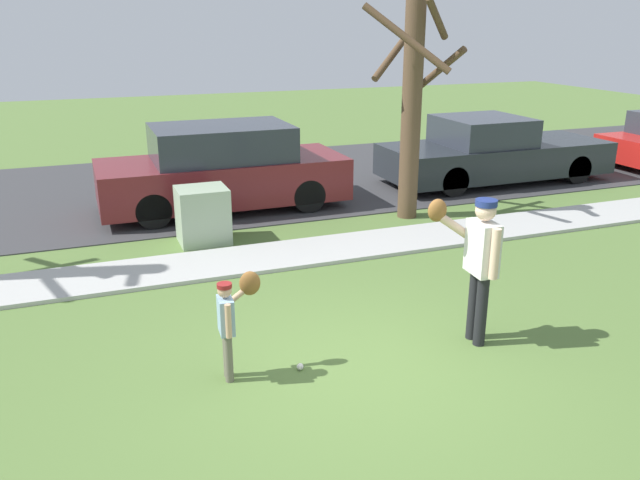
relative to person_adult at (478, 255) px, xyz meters
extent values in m
plane|color=#567538|center=(-1.53, 3.36, -1.06)|extent=(48.00, 48.00, 0.00)
cube|color=#B2B2AD|center=(-1.53, 3.46, -1.03)|extent=(36.00, 1.20, 0.06)
cube|color=#38383A|center=(-1.53, 8.46, -1.05)|extent=(36.00, 6.80, 0.02)
cylinder|color=black|center=(0.03, -0.10, -0.64)|extent=(0.13, 0.13, 0.85)
cylinder|color=black|center=(0.05, 0.06, -0.64)|extent=(0.13, 0.13, 0.85)
cube|color=silver|center=(0.04, -0.02, 0.08)|extent=(0.26, 0.42, 0.60)
sphere|color=beige|center=(0.04, -0.02, 0.52)|extent=(0.23, 0.23, 0.23)
cylinder|color=navy|center=(0.04, -0.02, 0.60)|extent=(0.24, 0.24, 0.07)
cylinder|color=beige|center=(0.02, -0.27, 0.10)|extent=(0.10, 0.10, 0.56)
cylinder|color=beige|center=(-0.20, 0.25, 0.30)|extent=(0.53, 0.13, 0.40)
ellipsoid|color=brown|center=(-0.39, 0.26, 0.49)|extent=(0.23, 0.15, 0.26)
cylinder|color=#6B6656|center=(-2.82, 0.23, -0.80)|extent=(0.08, 0.08, 0.53)
cylinder|color=#6B6656|center=(-2.83, 0.13, -0.80)|extent=(0.08, 0.08, 0.53)
cube|color=#8CADC6|center=(-2.82, 0.18, -0.34)|extent=(0.16, 0.26, 0.38)
sphere|color=tan|center=(-2.82, 0.18, -0.07)|extent=(0.14, 0.14, 0.14)
cylinder|color=maroon|center=(-2.82, 0.18, -0.01)|extent=(0.15, 0.15, 0.04)
cylinder|color=tan|center=(-2.65, 0.33, -0.21)|extent=(0.33, 0.08, 0.25)
ellipsoid|color=brown|center=(-2.53, 0.32, -0.09)|extent=(0.23, 0.15, 0.26)
cylinder|color=tan|center=(-2.83, 0.02, -0.33)|extent=(0.06, 0.06, 0.36)
sphere|color=white|center=(-2.07, 0.08, -1.03)|extent=(0.07, 0.07, 0.07)
cube|color=#9EB293|center=(-2.20, 4.62, -0.60)|extent=(0.82, 0.74, 0.93)
cylinder|color=brown|center=(1.68, 4.74, 0.94)|extent=(0.36, 0.36, 4.01)
cylinder|color=brown|center=(2.22, 4.90, 1.54)|extent=(0.53, 1.36, 1.02)
cylinder|color=brown|center=(1.45, 5.13, 1.86)|extent=(1.05, 0.68, 0.85)
cylinder|color=brown|center=(1.27, 4.26, 2.18)|extent=(1.25, 1.11, 1.14)
cylinder|color=brown|center=(1.93, 4.44, 2.50)|extent=(0.83, 0.72, 0.73)
cube|color=maroon|center=(-1.43, 6.48, -0.47)|extent=(4.70, 1.90, 0.80)
cube|color=#2D333D|center=(-1.43, 6.48, 0.26)|extent=(2.59, 1.75, 0.65)
cylinder|color=black|center=(0.02, 7.32, -0.72)|extent=(0.64, 0.22, 0.64)
cylinder|color=black|center=(0.02, 5.64, -0.72)|extent=(0.64, 0.22, 0.64)
cylinder|color=black|center=(-2.89, 7.32, -0.72)|extent=(0.64, 0.22, 0.64)
cylinder|color=black|center=(-2.89, 5.64, -0.72)|extent=(0.64, 0.22, 0.64)
cube|color=#23282D|center=(4.87, 6.52, -0.52)|extent=(5.20, 1.95, 0.70)
cube|color=#2D333D|center=(4.48, 6.52, 0.13)|extent=(1.82, 1.79, 0.60)
cylinder|color=black|center=(6.48, 7.39, -0.72)|extent=(0.64, 0.22, 0.64)
cylinder|color=black|center=(6.48, 5.66, -0.72)|extent=(0.64, 0.22, 0.64)
cylinder|color=black|center=(3.25, 7.39, -0.72)|extent=(0.64, 0.22, 0.64)
cylinder|color=black|center=(3.25, 5.66, -0.72)|extent=(0.64, 0.22, 0.64)
cylinder|color=black|center=(9.07, 7.10, -0.72)|extent=(0.64, 0.22, 0.64)
camera|label=1|loc=(-4.04, -5.68, 2.48)|focal=36.36mm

